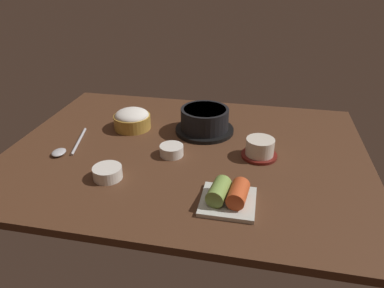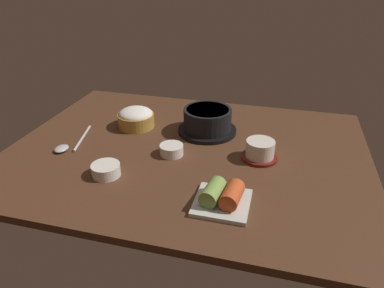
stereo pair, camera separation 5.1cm
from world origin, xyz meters
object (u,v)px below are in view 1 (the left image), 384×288
stone_pot (205,120)px  tea_cup_with_saucer (260,148)px  side_bowl_near (108,172)px  banchan_cup_center (172,150)px  kimchi_plate (228,196)px  rice_bowl (132,119)px  spoon (66,148)px

stone_pot → tea_cup_with_saucer: stone_pot is taller
stone_pot → side_bowl_near: bearing=-121.9°
banchan_cup_center → kimchi_plate: bearing=-46.4°
tea_cup_with_saucer → banchan_cup_center: 24.03cm
stone_pot → banchan_cup_center: (-6.37, -16.37, -2.22)cm
banchan_cup_center → rice_bowl: bearing=138.9°
rice_bowl → tea_cup_with_saucer: rice_bowl is taller
tea_cup_with_saucer → banchan_cup_center: tea_cup_with_saucer is taller
stone_pot → banchan_cup_center: 17.71cm
rice_bowl → banchan_cup_center: (16.47, -14.38, -1.54)cm
rice_bowl → side_bowl_near: bearing=-82.3°
side_bowl_near → spoon: 20.38cm
tea_cup_with_saucer → spoon: size_ratio=0.54×
rice_bowl → kimchi_plate: rice_bowl is taller
tea_cup_with_saucer → kimchi_plate: (-6.05, -22.77, -0.53)cm
rice_bowl → kimchi_plate: size_ratio=0.95×
side_bowl_near → rice_bowl: bearing=97.7°
rice_bowl → tea_cup_with_saucer: (40.09, -10.10, -0.51)cm
rice_bowl → spoon: size_ratio=0.64×
stone_pot → spoon: 41.45cm
stone_pot → rice_bowl: size_ratio=1.57×
rice_bowl → stone_pot: bearing=5.0°
banchan_cup_center → tea_cup_with_saucer: bearing=10.3°
rice_bowl → spoon: bearing=-127.0°
tea_cup_with_saucer → stone_pot: bearing=145.0°
rice_bowl → tea_cup_with_saucer: bearing=-14.1°
kimchi_plate → side_bowl_near: (-30.17, 4.34, -0.43)cm
rice_bowl → tea_cup_with_saucer: size_ratio=1.18×
kimchi_plate → spoon: (-47.48, 15.06, -1.45)cm
stone_pot → rice_bowl: stone_pot is taller
stone_pot → kimchi_plate: (11.20, -34.85, -1.72)cm
stone_pot → spoon: size_ratio=1.00×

